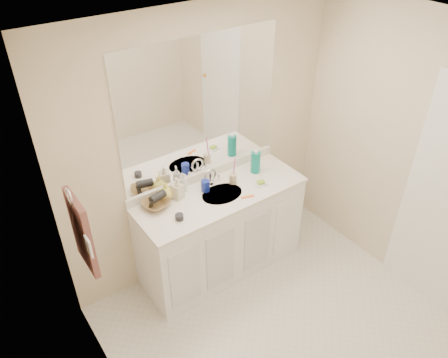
% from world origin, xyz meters
% --- Properties ---
extents(floor, '(2.60, 2.60, 0.00)m').
position_xyz_m(floor, '(0.00, 0.00, 0.00)').
color(floor, white).
rests_on(floor, ground).
extents(ceiling, '(2.60, 2.60, 0.02)m').
position_xyz_m(ceiling, '(0.00, 0.00, 2.40)').
color(ceiling, white).
rests_on(ceiling, wall_back).
extents(wall_back, '(2.60, 0.02, 2.40)m').
position_xyz_m(wall_back, '(0.00, 1.30, 1.20)').
color(wall_back, beige).
rests_on(wall_back, floor).
extents(wall_left, '(0.02, 2.60, 2.40)m').
position_xyz_m(wall_left, '(-1.30, 0.00, 1.20)').
color(wall_left, beige).
rests_on(wall_left, floor).
extents(wall_right, '(0.02, 2.60, 2.40)m').
position_xyz_m(wall_right, '(1.30, 0.00, 1.20)').
color(wall_right, beige).
rests_on(wall_right, floor).
extents(vanity_cabinet, '(1.50, 0.55, 0.85)m').
position_xyz_m(vanity_cabinet, '(0.00, 1.02, 0.42)').
color(vanity_cabinet, white).
rests_on(vanity_cabinet, floor).
extents(countertop, '(1.52, 0.57, 0.03)m').
position_xyz_m(countertop, '(0.00, 1.02, 0.86)').
color(countertop, white).
rests_on(countertop, vanity_cabinet).
extents(backsplash, '(1.52, 0.03, 0.08)m').
position_xyz_m(backsplash, '(0.00, 1.29, 0.92)').
color(backsplash, white).
rests_on(backsplash, countertop).
extents(sink_basin, '(0.37, 0.37, 0.02)m').
position_xyz_m(sink_basin, '(0.00, 1.00, 0.87)').
color(sink_basin, beige).
rests_on(sink_basin, countertop).
extents(faucet, '(0.02, 0.02, 0.11)m').
position_xyz_m(faucet, '(0.00, 1.18, 0.94)').
color(faucet, silver).
rests_on(faucet, countertop).
extents(mirror, '(1.48, 0.01, 1.20)m').
position_xyz_m(mirror, '(0.00, 1.29, 1.56)').
color(mirror, white).
rests_on(mirror, wall_back).
extents(blue_mug, '(0.09, 0.09, 0.10)m').
position_xyz_m(blue_mug, '(-0.09, 1.12, 0.93)').
color(blue_mug, navy).
rests_on(blue_mug, countertop).
extents(tan_cup, '(0.07, 0.07, 0.09)m').
position_xyz_m(tan_cup, '(0.17, 1.08, 0.92)').
color(tan_cup, beige).
rests_on(tan_cup, countertop).
extents(toothbrush, '(0.02, 0.04, 0.22)m').
position_xyz_m(toothbrush, '(0.18, 1.08, 1.03)').
color(toothbrush, '#FC42B0').
rests_on(toothbrush, tan_cup).
extents(mouthwash_bottle, '(0.11, 0.11, 0.21)m').
position_xyz_m(mouthwash_bottle, '(0.44, 1.11, 0.98)').
color(mouthwash_bottle, '#0B887A').
rests_on(mouthwash_bottle, countertop).
extents(soap_dish, '(0.11, 0.10, 0.01)m').
position_xyz_m(soap_dish, '(0.36, 0.92, 0.89)').
color(soap_dish, white).
rests_on(soap_dish, countertop).
extents(green_soap, '(0.07, 0.06, 0.02)m').
position_xyz_m(green_soap, '(0.36, 0.92, 0.90)').
color(green_soap, '#96BB2D').
rests_on(green_soap, soap_dish).
extents(orange_comb, '(0.11, 0.06, 0.00)m').
position_xyz_m(orange_comb, '(0.15, 0.84, 0.88)').
color(orange_comb, '#FF611A').
rests_on(orange_comb, countertop).
extents(dark_jar, '(0.08, 0.08, 0.05)m').
position_xyz_m(dark_jar, '(-0.47, 0.92, 0.90)').
color(dark_jar, black).
rests_on(dark_jar, countertop).
extents(soap_bottle_white, '(0.09, 0.09, 0.18)m').
position_xyz_m(soap_bottle_white, '(-0.24, 1.23, 0.97)').
color(soap_bottle_white, white).
rests_on(soap_bottle_white, countertop).
extents(soap_bottle_cream, '(0.11, 0.11, 0.19)m').
position_xyz_m(soap_bottle_cream, '(-0.33, 1.18, 0.98)').
color(soap_bottle_cream, beige).
rests_on(soap_bottle_cream, countertop).
extents(soap_bottle_yellow, '(0.16, 0.16, 0.15)m').
position_xyz_m(soap_bottle_yellow, '(-0.42, 1.22, 0.96)').
color(soap_bottle_yellow, '#FDEF62').
rests_on(soap_bottle_yellow, countertop).
extents(wicker_basket, '(0.27, 0.27, 0.05)m').
position_xyz_m(wicker_basket, '(-0.54, 1.17, 0.91)').
color(wicker_basket, olive).
rests_on(wicker_basket, countertop).
extents(hair_dryer, '(0.15, 0.10, 0.07)m').
position_xyz_m(hair_dryer, '(-0.52, 1.17, 0.97)').
color(hair_dryer, black).
rests_on(hair_dryer, wicker_basket).
extents(towel_ring, '(0.01, 0.11, 0.11)m').
position_xyz_m(towel_ring, '(-1.27, 0.77, 1.55)').
color(towel_ring, silver).
rests_on(towel_ring, wall_left).
extents(hand_towel, '(0.04, 0.32, 0.55)m').
position_xyz_m(hand_towel, '(-1.25, 0.77, 1.25)').
color(hand_towel, brown).
rests_on(hand_towel, towel_ring).
extents(switch_plate, '(0.01, 0.08, 0.13)m').
position_xyz_m(switch_plate, '(-1.27, 0.57, 1.30)').
color(switch_plate, white).
rests_on(switch_plate, wall_left).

